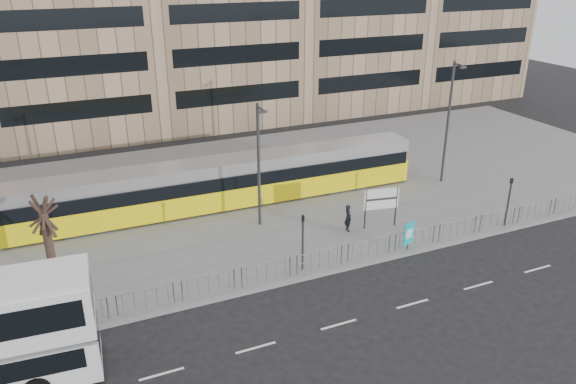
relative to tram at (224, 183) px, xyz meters
name	(u,v)px	position (x,y,z in m)	size (l,w,h in m)	color
ground	(336,273)	(2.70, -10.37, -1.73)	(120.00, 120.00, 0.00)	black
plaza	(254,191)	(2.70, 1.63, -1.65)	(64.00, 24.00, 0.15)	slate
kerb	(335,271)	(2.70, -10.32, -1.65)	(64.00, 0.25, 0.17)	gray
pedestrian_barrier	(364,245)	(4.70, -9.87, -0.75)	(32.07, 0.07, 1.10)	gray
road_markings	(395,309)	(3.70, -14.37, -1.72)	(62.00, 0.12, 0.01)	white
tram	(224,183)	(0.00, 0.00, 0.00)	(26.75, 3.07, 3.15)	yellow
station_sign	(381,201)	(7.59, -6.92, 0.15)	(2.15, 0.49, 2.49)	#2D2D30
ad_panel	(409,234)	(7.48, -9.97, -0.62)	(0.85, 0.33, 1.64)	#2D2D30
pedestrian	(348,218)	(5.57, -6.56, -0.75)	(0.61, 0.40, 1.66)	black
traffic_light_west	(303,235)	(1.19, -9.50, 0.40)	(0.22, 0.24, 3.10)	#2D2D30
traffic_light_east	(509,196)	(14.65, -9.87, 0.40)	(0.17, 0.21, 3.10)	#2D2D30
lamp_post_west	(259,161)	(1.08, -3.70, 2.56)	(0.45, 1.04, 7.55)	#2D2D30
lamp_post_east	(449,118)	(15.78, -2.41, 3.14)	(0.45, 1.04, 8.68)	#2D2D30
bare_tree	(39,192)	(-10.77, -4.73, 3.03)	(3.82, 3.82, 6.36)	black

